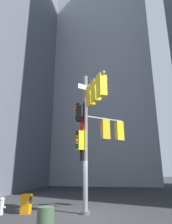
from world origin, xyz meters
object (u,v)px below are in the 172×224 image
newspaper_box (26,204)px  fire_hydrant (2,205)px  signal_pole_assembly (93,122)px  trash_bin (45,222)px

newspaper_box → fire_hydrant: bearing=-157.6°
signal_pole_assembly → trash_bin: 5.43m
newspaper_box → trash_bin: 3.98m
signal_pole_assembly → newspaper_box: bearing=-177.8°
newspaper_box → trash_bin: size_ratio=0.99×
signal_pole_assembly → fire_hydrant: signal_pole_assembly is taller
fire_hydrant → newspaper_box: newspaper_box is taller
signal_pole_assembly → trash_bin: signal_pole_assembly is taller
trash_bin → fire_hydrant: bearing=139.1°
signal_pole_assembly → trash_bin: bearing=-108.2°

